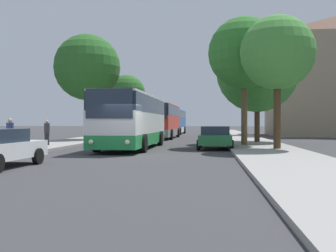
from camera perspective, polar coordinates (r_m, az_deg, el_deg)
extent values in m
plane|color=#38383A|center=(19.34, -5.41, -4.26)|extent=(300.00, 300.00, 0.00)
cube|color=gray|center=(19.25, 15.55, -4.08)|extent=(4.00, 120.00, 0.15)
cube|color=#238942|center=(24.45, -5.18, -1.79)|extent=(2.78, 10.84, 0.70)
cube|color=silver|center=(24.43, -5.18, 0.47)|extent=(2.78, 10.84, 1.23)
cube|color=#232D3D|center=(24.45, -5.18, 3.02)|extent=(2.80, 10.62, 0.95)
cube|color=silver|center=(24.48, -5.18, 4.27)|extent=(2.72, 10.62, 0.12)
cube|color=#232D3D|center=(19.17, -8.56, 3.26)|extent=(2.32, 0.10, 1.45)
sphere|color=#F4EAC1|center=(19.41, -11.14, -2.30)|extent=(0.24, 0.24, 0.24)
sphere|color=#F4EAC1|center=(18.94, -5.92, -2.36)|extent=(0.24, 0.24, 0.24)
cylinder|color=black|center=(21.64, -10.31, -2.43)|extent=(0.32, 1.01, 1.00)
cylinder|color=black|center=(21.03, -3.57, -2.51)|extent=(0.32, 1.01, 1.00)
cylinder|color=black|center=(27.89, -6.39, -1.76)|extent=(0.32, 1.01, 1.00)
cylinder|color=black|center=(27.42, -1.13, -1.80)|extent=(0.32, 1.01, 1.00)
cube|color=gray|center=(39.65, -0.76, -0.90)|extent=(2.71, 10.66, 0.70)
cube|color=red|center=(39.64, -0.76, 0.55)|extent=(2.71, 10.66, 1.31)
cube|color=#232D3D|center=(39.66, -0.76, 2.18)|extent=(2.73, 10.45, 0.95)
cube|color=red|center=(39.68, -0.76, 2.95)|extent=(2.65, 10.44, 0.12)
cube|color=#232D3D|center=(34.39, -1.99, 2.18)|extent=(2.20, 0.12, 1.45)
sphere|color=#F4EAC1|center=(34.51, -3.40, -1.06)|extent=(0.24, 0.24, 0.24)
sphere|color=#F4EAC1|center=(34.24, -0.59, -1.07)|extent=(0.24, 0.24, 0.24)
cylinder|color=black|center=(36.72, -3.33, -1.21)|extent=(0.33, 1.01, 1.00)
cylinder|color=black|center=(36.35, 0.45, -1.23)|extent=(0.33, 1.01, 1.00)
cylinder|color=black|center=(42.98, -1.78, -0.96)|extent=(0.33, 1.01, 1.00)
cylinder|color=black|center=(42.67, 1.46, -0.97)|extent=(0.33, 1.01, 1.00)
cube|color=silver|center=(53.76, 0.74, -0.53)|extent=(2.83, 11.71, 0.70)
cube|color=#285BA8|center=(53.75, 0.74, 0.50)|extent=(2.83, 11.71, 1.23)
cube|color=#232D3D|center=(53.76, 0.74, 1.67)|extent=(2.85, 11.48, 0.95)
cube|color=#285BA8|center=(53.78, 0.74, 2.24)|extent=(2.77, 11.48, 0.12)
cube|color=#232D3D|center=(47.95, -0.05, 1.63)|extent=(2.27, 0.12, 1.45)
sphere|color=#F4EAC1|center=(48.05, -1.10, -0.61)|extent=(0.24, 0.24, 0.24)
sphere|color=#F4EAC1|center=(47.82, 0.99, -0.62)|extent=(0.24, 0.24, 0.24)
cylinder|color=black|center=(50.46, -1.13, -0.74)|extent=(0.33, 1.01, 1.00)
cylinder|color=black|center=(50.16, 1.72, -0.75)|extent=(0.33, 1.01, 1.00)
cylinder|color=black|center=(57.38, -0.11, -0.58)|extent=(0.33, 1.01, 1.00)
cylinder|color=black|center=(57.11, 2.40, -0.59)|extent=(0.33, 1.01, 1.00)
cylinder|color=black|center=(15.97, -18.36, -4.18)|extent=(0.23, 0.63, 0.62)
cube|color=#236B38|center=(23.96, 6.87, -1.91)|extent=(1.99, 4.35, 0.58)
cube|color=#232D3D|center=(24.12, 6.87, -0.62)|extent=(1.72, 2.28, 0.49)
cylinder|color=black|center=(22.66, 9.24, -2.78)|extent=(0.22, 0.62, 0.62)
cylinder|color=black|center=(22.67, 4.46, -2.77)|extent=(0.22, 0.62, 0.62)
cylinder|color=black|center=(25.32, 9.02, -2.43)|extent=(0.22, 0.62, 0.62)
cylinder|color=black|center=(25.33, 4.75, -2.42)|extent=(0.22, 0.62, 0.62)
cylinder|color=#23232D|center=(21.16, -21.94, -2.40)|extent=(0.30, 0.30, 0.79)
cylinder|color=navy|center=(21.14, -21.95, -0.43)|extent=(0.36, 0.36, 0.66)
sphere|color=tan|center=(21.14, -21.95, 0.76)|extent=(0.22, 0.22, 0.22)
cylinder|color=#23232D|center=(26.54, -17.16, -1.83)|extent=(0.30, 0.30, 0.77)
cylinder|color=#333338|center=(26.52, -17.17, -0.30)|extent=(0.36, 0.36, 0.64)
sphere|color=tan|center=(26.52, -17.17, 0.61)|extent=(0.21, 0.21, 0.21)
cylinder|color=#513D23|center=(53.36, -6.00, 0.86)|extent=(0.40, 0.40, 3.54)
sphere|color=#286023|center=(53.51, -6.00, 4.75)|extent=(4.98, 4.98, 4.98)
cylinder|color=#47331E|center=(35.09, -11.63, 1.49)|extent=(0.40, 0.40, 4.12)
sphere|color=#286023|center=(35.42, -11.64, 8.34)|extent=(5.77, 5.77, 5.77)
cylinder|color=#47331E|center=(30.57, 12.80, 0.59)|extent=(0.40, 0.40, 3.01)
sphere|color=#387F33|center=(30.81, 12.82, 7.70)|extent=(6.17, 6.17, 6.17)
cylinder|color=#47331E|center=(22.83, 15.56, 1.62)|extent=(0.40, 0.40, 3.81)
sphere|color=#428938|center=(23.16, 15.58, 10.23)|extent=(4.16, 4.16, 4.16)
cylinder|color=brown|center=(26.29, 11.01, 1.95)|extent=(0.40, 0.40, 4.24)
sphere|color=#2D7028|center=(26.67, 11.02, 10.36)|extent=(4.74, 4.74, 4.74)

